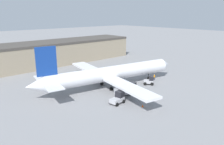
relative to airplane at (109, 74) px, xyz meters
name	(u,v)px	position (x,y,z in m)	size (l,w,h in m)	color
ground_plane	(112,87)	(0.98, -0.18, -3.42)	(400.00, 400.00, 0.00)	gray
terminal_building	(39,54)	(-2.81, 33.22, 0.61)	(72.16, 13.29, 8.05)	gray
airplane	(109,74)	(0.00, 0.00, 0.00)	(39.51, 34.41, 11.32)	white
ground_crew_worker	(154,77)	(13.42, -3.68, -2.55)	(0.36, 0.36, 1.63)	#1E2338
baggage_tug	(118,98)	(-5.01, -8.63, -2.31)	(3.22, 2.29, 2.44)	#B2B2B7
belt_loader_truck	(130,88)	(1.42, -5.94, -2.32)	(3.24, 2.43, 2.35)	#B2B2B7
pushback_tug	(149,81)	(9.31, -5.25, -2.41)	(3.02, 3.11, 2.23)	#B2B2B7
safety_cone_near	(143,106)	(-2.67, -13.22, -3.14)	(0.36, 0.36, 0.55)	#EF590F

